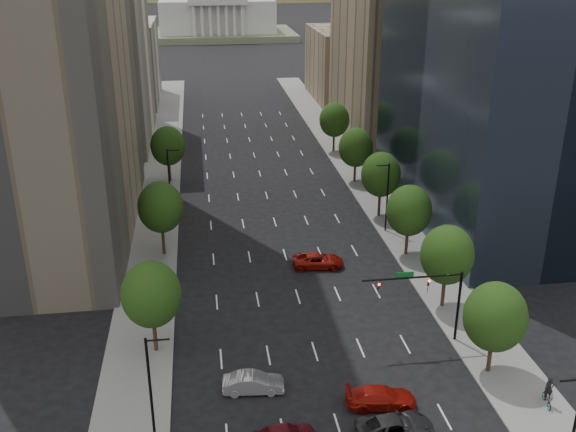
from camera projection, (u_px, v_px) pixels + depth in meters
name	position (u px, v px, depth m)	size (l,w,h in m)	color
sidewalk_left	(155.00, 228.00, 83.77)	(6.00, 200.00, 0.15)	slate
sidewalk_right	(389.00, 215.00, 87.72)	(6.00, 200.00, 0.15)	slate
midrise_cream_left	(104.00, 44.00, 115.31)	(14.00, 30.00, 35.00)	beige
filler_left	(126.00, 63.00, 148.77)	(14.00, 26.00, 18.00)	beige
parking_tan_right	(383.00, 55.00, 119.87)	(14.00, 30.00, 30.00)	#8C7759
filler_right	(344.00, 64.00, 152.76)	(14.00, 26.00, 16.00)	#8C7759
tree_right_0	(495.00, 317.00, 53.45)	(5.20, 5.20, 8.39)	#382316
tree_right_1	(447.00, 255.00, 63.38)	(5.20, 5.20, 8.75)	#382316
tree_right_2	(409.00, 211.00, 74.43)	(5.20, 5.20, 8.61)	#382316
tree_right_3	(381.00, 175.00, 85.31)	(5.20, 5.20, 8.89)	#382316
tree_right_4	(356.00, 148.00, 98.30)	(5.20, 5.20, 8.46)	#382316
tree_right_5	(334.00, 120.00, 112.84)	(5.20, 5.20, 8.75)	#382316
tree_left_0	(151.00, 295.00, 56.16)	(5.20, 5.20, 8.75)	#382316
tree_left_1	(161.00, 207.00, 74.39)	(5.20, 5.20, 8.97)	#382316
tree_left_2	(168.00, 146.00, 98.32)	(5.20, 5.20, 8.68)	#382316
streetlight_rs	(573.00, 431.00, 41.68)	(1.70, 0.20, 9.00)	black
streetlight_rn	(387.00, 196.00, 81.06)	(1.70, 0.20, 9.00)	black
streetlight_ls	(151.00, 389.00, 45.58)	(1.70, 0.20, 9.00)	black
streetlight_ln	(170.00, 179.00, 86.80)	(1.70, 0.20, 9.00)	black
traffic_signal	(433.00, 292.00, 57.66)	(9.12, 0.40, 7.38)	black
capitol	(217.00, 15.00, 256.25)	(60.00, 40.00, 35.20)	#596647
foothills	(243.00, 31.00, 598.57)	(720.00, 413.00, 263.00)	olive
car_dkgrey	(395.00, 427.00, 47.98)	(2.67, 5.80, 1.61)	#28282A
car_red_near	(381.00, 397.00, 51.08)	(2.25, 5.53, 1.61)	#97120B
car_silver	(253.00, 383.00, 52.76)	(1.73, 4.96, 1.63)	#A09FA5
car_red_far	(318.00, 261.00, 73.41)	(2.64, 5.73, 1.59)	maroon
cyclist	(548.00, 396.00, 50.98)	(0.99, 1.99, 2.53)	black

